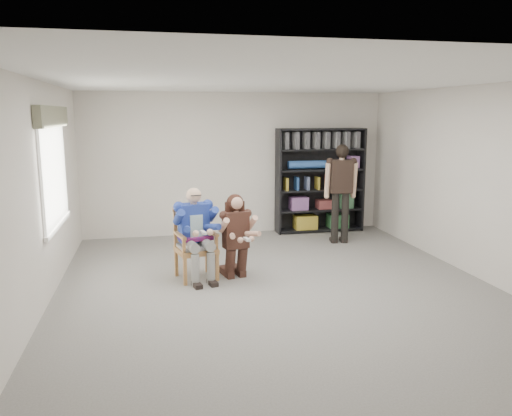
{
  "coord_description": "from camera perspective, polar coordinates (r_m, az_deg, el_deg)",
  "views": [
    {
      "loc": [
        -1.66,
        -6.29,
        2.38
      ],
      "look_at": [
        -0.2,
        0.6,
        1.05
      ],
      "focal_mm": 35.0,
      "sensor_mm": 36.0,
      "label": 1
    }
  ],
  "objects": [
    {
      "name": "floor",
      "position": [
        6.92,
        2.69,
        -9.42
      ],
      "size": [
        6.0,
        7.0,
        0.01
      ],
      "primitive_type": "cube",
      "color": "slate",
      "rests_on": "ground"
    },
    {
      "name": "standing_man",
      "position": [
        9.34,
        9.66,
        1.52
      ],
      "size": [
        0.6,
        0.38,
        1.83
      ],
      "primitive_type": null,
      "rotation": [
        0.0,
        0.0,
        -0.13
      ],
      "color": "black",
      "rests_on": "floor"
    },
    {
      "name": "seated_man",
      "position": [
        7.28,
        -6.91,
        -2.92
      ],
      "size": [
        0.74,
        0.92,
        1.35
      ],
      "primitive_type": null,
      "rotation": [
        0.0,
        0.0,
        0.22
      ],
      "color": "navy",
      "rests_on": "floor"
    },
    {
      "name": "room_shell",
      "position": [
        6.57,
        2.79,
        2.12
      ],
      "size": [
        6.0,
        7.0,
        2.8
      ],
      "primitive_type": null,
      "color": "silver",
      "rests_on": "ground"
    },
    {
      "name": "bookshelf",
      "position": [
        10.22,
        7.34,
        3.13
      ],
      "size": [
        1.8,
        0.38,
        2.1
      ],
      "primitive_type": null,
      "color": "black",
      "rests_on": "floor"
    },
    {
      "name": "window_left",
      "position": [
        7.44,
        -21.96,
        4.14
      ],
      "size": [
        0.16,
        2.0,
        1.75
      ],
      "primitive_type": null,
      "color": "white",
      "rests_on": "room_shell"
    },
    {
      "name": "kneeling_woman",
      "position": [
        7.24,
        -2.23,
        -3.37
      ],
      "size": [
        0.69,
        0.92,
        1.24
      ],
      "primitive_type": null,
      "rotation": [
        0.0,
        0.0,
        0.22
      ],
      "color": "#321F17",
      "rests_on": "floor"
    },
    {
      "name": "armchair",
      "position": [
        7.31,
        -6.88,
        -4.11
      ],
      "size": [
        0.71,
        0.7,
        1.04
      ],
      "primitive_type": null,
      "rotation": [
        0.0,
        0.0,
        0.22
      ],
      "color": "#B0763C",
      "rests_on": "floor"
    }
  ]
}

